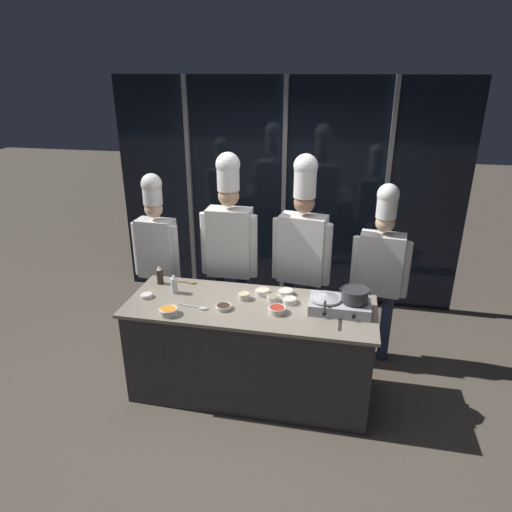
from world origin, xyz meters
TOP-DOWN VIEW (x-y plane):
  - ground_plane at (0.00, 0.00)m, footprint 24.00×24.00m
  - window_wall_back at (0.00, 1.96)m, footprint 4.16×0.09m
  - demo_counter at (0.00, 0.00)m, footprint 2.13×0.80m
  - portable_stove at (0.75, 0.05)m, footprint 0.50×0.32m
  - frying_pan at (0.63, 0.05)m, footprint 0.27×0.46m
  - stock_pot at (0.86, 0.05)m, footprint 0.25×0.22m
  - squeeze_bottle_clear at (-0.71, 0.09)m, footprint 0.06×0.06m
  - squeeze_bottle_soy at (-0.91, 0.24)m, footprint 0.06×0.06m
  - prep_bowl_mushrooms at (0.18, 0.10)m, footprint 0.11×0.11m
  - prep_bowl_ginger at (-0.08, 0.09)m, footprint 0.10×0.10m
  - prep_bowl_bean_sprouts at (0.32, 0.10)m, footprint 0.12×0.12m
  - prep_bowl_garlic at (0.27, 0.25)m, footprint 0.14×0.14m
  - prep_bowl_carrots at (-0.62, -0.29)m, footprint 0.15×0.15m
  - prep_bowl_chili_flakes at (0.25, -0.09)m, footprint 0.15×0.15m
  - prep_bowl_noodles at (0.06, 0.21)m, footprint 0.13×0.13m
  - prep_bowl_onion at (-0.92, -0.05)m, footprint 0.11×0.11m
  - prep_bowl_soy_glaze at (-0.20, -0.11)m, footprint 0.14×0.14m
  - serving_spoon_slotted at (-0.40, -0.14)m, footprint 0.26×0.07m
  - serving_spoon_solid at (-0.65, 0.31)m, footprint 0.23×0.05m
  - chef_head at (-1.12, 0.68)m, footprint 0.50×0.21m
  - chef_sous at (-0.35, 0.69)m, footprint 0.57×0.23m
  - chef_line at (0.36, 0.73)m, footprint 0.57×0.29m
  - chef_pastry at (1.10, 0.77)m, footprint 0.54×0.26m

SIDE VIEW (x-z plane):
  - ground_plane at x=0.00m, z-range 0.00..0.00m
  - demo_counter at x=0.00m, z-range 0.00..0.89m
  - serving_spoon_solid at x=-0.65m, z-range 0.89..0.90m
  - serving_spoon_slotted at x=-0.40m, z-range 0.89..0.90m
  - prep_bowl_onion at x=-0.92m, z-range 0.89..0.92m
  - prep_bowl_soy_glaze at x=-0.20m, z-range 0.89..0.93m
  - prep_bowl_garlic at x=0.27m, z-range 0.89..0.94m
  - prep_bowl_bean_sprouts at x=0.32m, z-range 0.89..0.94m
  - prep_bowl_noodles at x=0.06m, z-range 0.89..0.94m
  - prep_bowl_chili_flakes at x=0.25m, z-range 0.89..0.94m
  - prep_bowl_mushrooms at x=0.18m, z-range 0.89..0.95m
  - prep_bowl_carrots at x=-0.62m, z-range 0.89..0.95m
  - prep_bowl_ginger at x=-0.08m, z-range 0.89..0.95m
  - portable_stove at x=0.75m, z-range 0.89..0.99m
  - squeeze_bottle_soy at x=-0.91m, z-range 0.88..1.06m
  - squeeze_bottle_clear at x=-0.71m, z-range 0.88..1.07m
  - frying_pan at x=0.63m, z-range 0.99..1.04m
  - chef_pastry at x=1.10m, z-range 0.14..1.95m
  - stock_pot at x=0.86m, z-range 0.99..1.10m
  - chef_head at x=-1.12m, z-range 0.17..2.00m
  - chef_line at x=0.36m, z-range 0.15..2.21m
  - chef_sous at x=-0.35m, z-range 0.18..2.23m
  - window_wall_back at x=0.00m, z-range 0.00..2.70m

